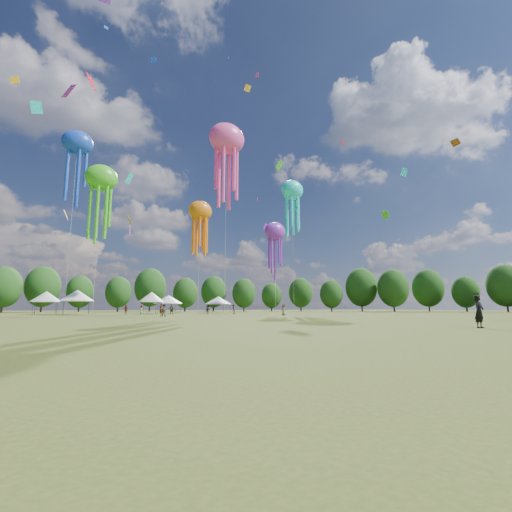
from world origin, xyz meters
name	(u,v)px	position (x,y,z in m)	size (l,w,h in m)	color
ground	(374,330)	(0.00, 0.00, 0.00)	(300.00, 300.00, 0.00)	#384416
observer_main	(479,312)	(6.97, -1.38, 0.97)	(0.70, 0.46, 1.93)	black
spectator_near	(164,310)	(-4.21, 33.69, 0.81)	(0.79, 0.61, 1.62)	gray
spectators_far	(190,309)	(3.10, 47.07, 0.85)	(22.66, 20.25, 1.85)	gray
festival_tents	(137,298)	(-4.56, 57.12, 3.02)	(37.42, 8.46, 4.33)	#47474C
show_kites	(221,185)	(4.67, 36.62, 20.58)	(44.74, 21.13, 29.00)	#43CD21
small_kites	(181,147)	(-0.64, 42.07, 28.18)	(80.13, 63.45, 42.79)	#43CD21
treeline	(138,282)	(-3.87, 62.51, 6.54)	(201.57, 95.24, 13.43)	#38281C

